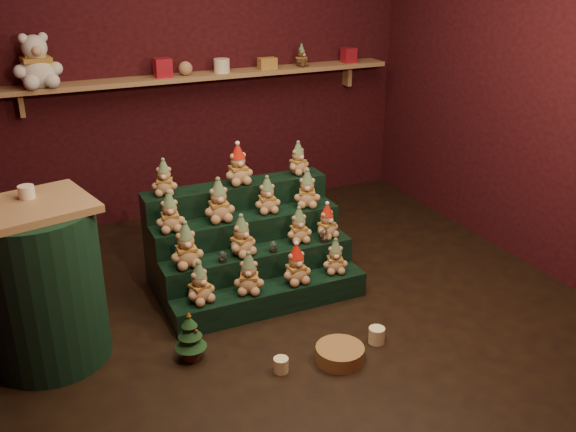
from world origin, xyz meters
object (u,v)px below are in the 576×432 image
brown_bear (301,56)px  snow_globe_a (223,256)px  white_bear (35,53)px  snow_globe_b (273,246)px  mini_christmas_tree (190,336)px  riser_tier_front (271,298)px  snow_globe_c (324,236)px  wicker_basket (340,354)px  mug_right (377,335)px  mug_left (281,365)px  side_table (42,284)px

brown_bear → snow_globe_a: bearing=-154.6°
snow_globe_a → white_bear: white_bear is taller
snow_globe_b → mini_christmas_tree: size_ratio=0.24×
riser_tier_front → snow_globe_b: 0.36m
snow_globe_c → wicker_basket: (-0.35, -0.89, -0.36)m
mug_right → white_bear: size_ratio=0.20×
mug_left → mini_christmas_tree: bearing=142.2°
mini_christmas_tree → riser_tier_front: bearing=26.0°
mug_right → white_bear: (-1.64, 2.49, 1.53)m
brown_bear → mug_left: bearing=-142.8°
snow_globe_a → mini_christmas_tree: (-0.39, -0.49, -0.24)m
riser_tier_front → snow_globe_c: 0.61m
snow_globe_b → riser_tier_front: bearing=-118.9°
mini_christmas_tree → wicker_basket: (0.82, -0.40, -0.11)m
snow_globe_a → snow_globe_c: snow_globe_c is taller
snow_globe_b → wicker_basket: (0.06, -0.89, -0.35)m
snow_globe_a → mug_left: bearing=-85.9°
snow_globe_b → white_bear: bearing=127.2°
snow_globe_a → snow_globe_c: (0.78, -0.00, 0.01)m
snow_globe_b → brown_bear: bearing=58.7°
mug_right → snow_globe_c: bearing=87.4°
white_bear → mug_right: bearing=-63.2°
snow_globe_b → mug_left: snow_globe_b is taller
mug_left → wicker_basket: bearing=-7.4°
riser_tier_front → mug_right: bearing=-55.2°
riser_tier_front → snow_globe_b: bearing=61.1°
wicker_basket → brown_bear: bearing=69.4°
riser_tier_front → mini_christmas_tree: (-0.68, -0.33, 0.07)m
riser_tier_front → white_bear: (-1.19, 1.84, 1.49)m
snow_globe_b → mug_left: size_ratio=0.89×
mini_christmas_tree → mug_right: size_ratio=3.18×
snow_globe_b → mug_right: (0.36, -0.81, -0.35)m
mug_right → brown_bear: (0.66, 2.49, 1.37)m
riser_tier_front → side_table: (-1.44, 0.06, 0.41)m
mini_christmas_tree → mug_left: (0.45, -0.35, -0.12)m
mug_left → wicker_basket: size_ratio=0.30×
wicker_basket → white_bear: bearing=117.4°
riser_tier_front → brown_bear: brown_bear is taller
mug_right → snow_globe_a: bearing=132.4°
mug_left → brown_bear: brown_bear is taller
riser_tier_front → wicker_basket: bearing=-78.7°
snow_globe_c → mini_christmas_tree: bearing=-157.2°
snow_globe_c → side_table: bearing=-177.1°
mug_left → white_bear: 3.10m
wicker_basket → riser_tier_front: bearing=101.3°
mug_right → mug_left: bearing=-177.9°
mug_left → mug_right: (0.68, 0.03, 0.01)m
side_table → mug_left: bearing=-44.5°
side_table → mug_left: size_ratio=11.15×
snow_globe_a → wicker_basket: snow_globe_a is taller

